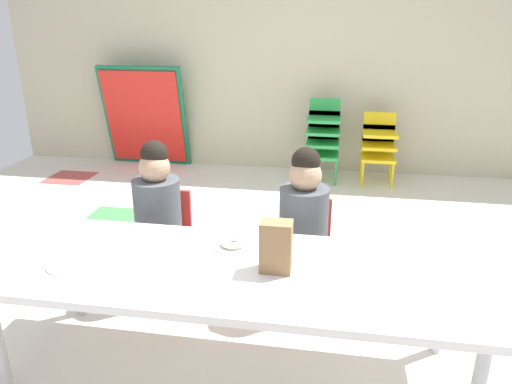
% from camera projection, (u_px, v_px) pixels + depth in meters
% --- Properties ---
extents(ground_plane, '(6.26, 5.13, 0.02)m').
position_uv_depth(ground_plane, '(257.00, 292.00, 2.87)').
color(ground_plane, silver).
extents(back_wall, '(6.26, 0.10, 2.48)m').
position_uv_depth(back_wall, '(299.00, 49.00, 4.81)').
color(back_wall, beige).
rests_on(back_wall, ground_plane).
extents(craft_table, '(2.03, 0.73, 0.55)m').
position_uv_depth(craft_table, '(234.00, 275.00, 2.03)').
color(craft_table, white).
rests_on(craft_table, ground_plane).
extents(seated_child_near_camera, '(0.32, 0.32, 0.92)m').
position_uv_depth(seated_child_near_camera, '(158.00, 206.00, 2.66)').
color(seated_child_near_camera, red).
rests_on(seated_child_near_camera, ground_plane).
extents(seated_child_middle_seat, '(0.32, 0.31, 0.92)m').
position_uv_depth(seated_child_middle_seat, '(304.00, 215.00, 2.53)').
color(seated_child_middle_seat, red).
rests_on(seated_child_middle_seat, ground_plane).
extents(kid_chair_green_stack, '(0.32, 0.30, 0.80)m').
position_uv_depth(kid_chair_green_stack, '(323.00, 135.00, 4.68)').
color(kid_chair_green_stack, green).
rests_on(kid_chair_green_stack, ground_plane).
extents(kid_chair_yellow_stack, '(0.32, 0.30, 0.68)m').
position_uv_depth(kid_chair_yellow_stack, '(379.00, 143.00, 4.62)').
color(kid_chair_yellow_stack, yellow).
rests_on(kid_chair_yellow_stack, ground_plane).
extents(folded_activity_table, '(0.90, 0.29, 1.09)m').
position_uv_depth(folded_activity_table, '(145.00, 117.00, 5.12)').
color(folded_activity_table, '#19724C').
rests_on(folded_activity_table, ground_plane).
extents(paper_bag_brown, '(0.13, 0.09, 0.22)m').
position_uv_depth(paper_bag_brown, '(276.00, 247.00, 1.95)').
color(paper_bag_brown, '#9E754C').
rests_on(paper_bag_brown, craft_table).
extents(paper_plate_near_edge, '(0.18, 0.18, 0.01)m').
position_uv_depth(paper_plate_near_edge, '(233.00, 246.00, 2.19)').
color(paper_plate_near_edge, white).
rests_on(paper_plate_near_edge, craft_table).
extents(paper_plate_center_table, '(0.18, 0.18, 0.01)m').
position_uv_depth(paper_plate_center_table, '(68.00, 264.00, 2.03)').
color(paper_plate_center_table, white).
rests_on(paper_plate_center_table, craft_table).
extents(donut_powdered_on_plate, '(0.12, 0.12, 0.03)m').
position_uv_depth(donut_powdered_on_plate, '(233.00, 242.00, 2.19)').
color(donut_powdered_on_plate, white).
rests_on(donut_powdered_on_plate, craft_table).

